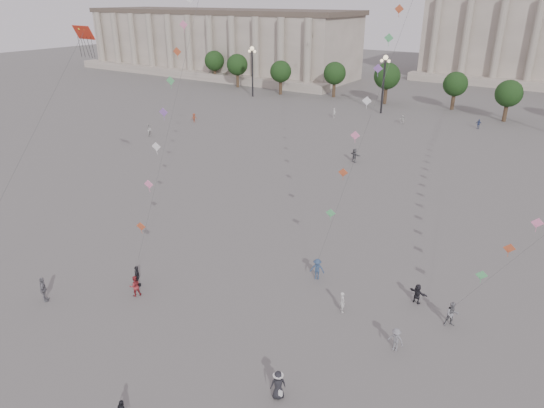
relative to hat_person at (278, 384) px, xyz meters
The scene contains 22 objects.
ground 7.40m from the hat_person, behind, with size 360.00×360.00×0.00m, color #555350.
hall_west 125.43m from the hat_person, 131.11° to the left, with size 84.00×26.22×17.20m.
hall_central 130.55m from the hat_person, 93.23° to the left, with size 48.30×34.30×35.50m.
tree_row 78.91m from the hat_person, 95.33° to the left, with size 137.12×5.12×8.00m.
lamp_post_far_west 87.99m from the hat_person, 126.60° to the left, with size 2.00×0.90×10.65m.
lamp_post_mid_west 74.18m from the hat_person, 107.58° to the left, with size 2.00×0.90×10.65m.
person_crowd_0 68.58m from the hat_person, 93.57° to the left, with size 0.92×0.39×1.58m, color navy.
person_crowd_1 58.19m from the hat_person, 143.43° to the left, with size 0.93×0.72×1.91m, color #BBBBB6.
person_crowd_2 65.29m from the hat_person, 136.02° to the left, with size 1.02×0.58×1.57m, color brown.
person_crowd_3 13.60m from the hat_person, 75.27° to the left, with size 1.41×0.45×1.52m, color black.
person_crowd_4 66.70m from the hat_person, 103.98° to the left, with size 1.39×0.44×1.50m, color silver.
person_crowd_6 8.37m from the hat_person, 61.59° to the left, with size 1.03×0.59×1.60m, color slate.
person_crowd_10 67.94m from the hat_person, 114.26° to the left, with size 0.64×0.42×1.76m, color beige.
person_crowd_12 42.84m from the hat_person, 109.14° to the left, with size 1.74×0.55×1.88m, color #5D5D62.
person_crowd_13 9.20m from the hat_person, 93.67° to the left, with size 0.58×0.38×1.58m, color #BAB9B5.
tourist_1 15.49m from the hat_person, 166.90° to the left, with size 1.00×0.42×1.71m, color black.
tourist_3 19.27m from the hat_person, behind, with size 1.14×0.47×1.94m, color slate.
kite_flyer_0 14.45m from the hat_person, behind, with size 0.80×0.62×1.64m, color maroon.
kite_flyer_1 12.69m from the hat_person, 109.00° to the left, with size 1.13×0.65×1.75m, color navy.
kite_flyer_2 13.36m from the hat_person, 62.19° to the left, with size 0.87×0.68×1.79m, color slate.
hat_person is the anchor object (origin of this frame).
dragon_kite 29.04m from the hat_person, 161.91° to the left, with size 2.24×7.09×21.14m.
Camera 1 is at (18.37, -17.68, 20.50)m, focal length 32.00 mm.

